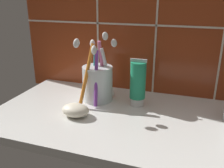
% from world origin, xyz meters
% --- Properties ---
extents(sink_counter, '(0.69, 0.35, 0.02)m').
position_xyz_m(sink_counter, '(0.00, 0.00, 0.01)').
color(sink_counter, silver).
rests_on(sink_counter, ground).
extents(toothbrush_cup, '(0.09, 0.13, 0.18)m').
position_xyz_m(toothbrush_cup, '(-0.12, 0.07, 0.07)').
color(toothbrush_cup, silver).
rests_on(toothbrush_cup, sink_counter).
extents(toothpaste_tube, '(0.04, 0.04, 0.12)m').
position_xyz_m(toothpaste_tube, '(-0.01, 0.07, 0.08)').
color(toothpaste_tube, white).
rests_on(toothpaste_tube, sink_counter).
extents(soap_bar, '(0.07, 0.05, 0.03)m').
position_xyz_m(soap_bar, '(-0.13, -0.04, 0.04)').
color(soap_bar, silver).
rests_on(soap_bar, sink_counter).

